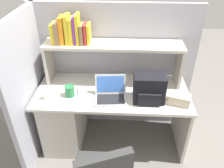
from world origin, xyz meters
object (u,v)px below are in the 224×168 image
at_px(laptop, 111,94).
at_px(snack_canister, 70,91).
at_px(tissue_box, 178,99).
at_px(paper_cup, 47,95).
at_px(computer_mouse, 81,91).
at_px(backpack, 149,89).

bearing_deg(laptop, snack_canister, 178.04).
distance_m(tissue_box, snack_canister, 1.08).
height_order(paper_cup, tissue_box, tissue_box).
xyz_separation_m(computer_mouse, tissue_box, (0.97, -0.14, 0.03)).
bearing_deg(paper_cup, tissue_box, -0.36).
bearing_deg(paper_cup, snack_canister, 16.40).
bearing_deg(backpack, laptop, 177.28).
bearing_deg(tissue_box, laptop, -167.96).
bearing_deg(computer_mouse, snack_canister, -157.45).
distance_m(laptop, paper_cup, 0.63).
bearing_deg(computer_mouse, laptop, -26.75).
height_order(backpack, paper_cup, backpack).
height_order(paper_cup, snack_canister, snack_canister).
distance_m(computer_mouse, paper_cup, 0.34).
distance_m(backpack, paper_cup, 1.01).
bearing_deg(laptop, backpack, -2.72).
xyz_separation_m(backpack, paper_cup, (-1.00, -0.03, -0.09)).
bearing_deg(tissue_box, backpack, -170.82).
relative_size(computer_mouse, snack_canister, 0.90).
bearing_deg(laptop, tissue_box, -4.92).
relative_size(computer_mouse, paper_cup, 1.07).
bearing_deg(backpack, snack_canister, 177.68).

